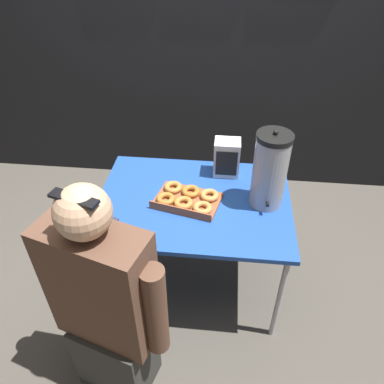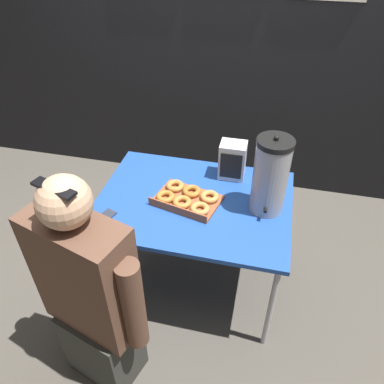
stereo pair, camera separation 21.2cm
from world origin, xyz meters
The scene contains 8 objects.
ground_plane centered at (0.00, 0.00, 0.00)m, with size 12.00×12.00×0.00m, color #4C473F.
back_wall centered at (0.00, 1.27, 1.27)m, with size 6.00×0.11×2.53m.
folding_table centered at (0.00, 0.00, 0.65)m, with size 1.11×0.82×0.70m.
donut_box centered at (-0.04, -0.02, 0.73)m, with size 0.41×0.33×0.05m.
coffee_urn centered at (0.41, 0.03, 0.92)m, with size 0.19×0.22×0.47m.
cell_phone centered at (-0.44, -0.26, 0.71)m, with size 0.11×0.16×0.01m.
space_heater centered at (0.17, 0.29, 0.82)m, with size 0.16×0.13×0.23m.
person_seated centered at (-0.33, -0.70, 0.62)m, with size 0.60×0.35×1.30m.
Camera 1 is at (0.16, -1.65, 2.09)m, focal length 35.00 mm.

